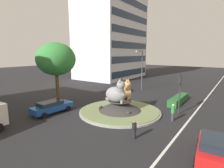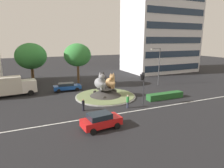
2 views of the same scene
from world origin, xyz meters
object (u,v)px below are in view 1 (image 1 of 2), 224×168
broadleaf_tree_behind_island (56,59)px  pedestrian_green_shirt (173,112)px  hatchback_near_shophouse (52,107)px  traffic_light_mast (179,85)px  sedan_on_far_lane (214,148)px  cat_statue_grey (117,93)px  pedestrian_black_shirt (134,129)px  streetlight_arm (141,68)px  office_tower (111,26)px  cat_statue_calico (124,91)px

broadleaf_tree_behind_island → pedestrian_green_shirt: 15.63m
hatchback_near_shophouse → traffic_light_mast: bearing=-52.9°
pedestrian_green_shirt → sedan_on_far_lane: bearing=141.1°
cat_statue_grey → traffic_light_mast: traffic_light_mast is taller
pedestrian_black_shirt → streetlight_arm: bearing=-69.3°
traffic_light_mast → broadleaf_tree_behind_island: broadleaf_tree_behind_island is taller
office_tower → hatchback_near_shophouse: 34.08m
cat_statue_grey → streetlight_arm: streetlight_arm is taller
pedestrian_black_shirt → cat_statue_grey: bearing=-46.0°
cat_statue_calico → broadleaf_tree_behind_island: 9.80m
streetlight_arm → cat_statue_grey: bearing=23.1°
sedan_on_far_lane → hatchback_near_shophouse: (-0.49, 16.35, -0.09)m
streetlight_arm → pedestrian_green_shirt: streetlight_arm is taller
traffic_light_mast → broadleaf_tree_behind_island: size_ratio=0.56×
pedestrian_green_shirt → sedan_on_far_lane: (-5.30, -4.26, -0.09)m
broadleaf_tree_behind_island → streetlight_arm: bearing=-18.0°
hatchback_near_shophouse → cat_statue_grey: bearing=-54.8°
cat_statue_grey → sedan_on_far_lane: cat_statue_grey is taller
cat_statue_calico → office_tower: size_ratio=0.09×
pedestrian_black_shirt → hatchback_near_shophouse: (-0.11, 10.77, -0.04)m
traffic_light_mast → office_tower: (20.63, 24.43, 10.65)m
cat_statue_grey → sedan_on_far_lane: bearing=-27.1°
office_tower → cat_statue_calico: bearing=-142.3°
pedestrian_green_shirt → streetlight_arm: bearing=-38.4°
cat_statue_grey → cat_statue_calico: 1.84m
office_tower → cat_statue_grey: bearing=-144.1°
streetlight_arm → hatchback_near_shophouse: streetlight_arm is taller
pedestrian_green_shirt → pedestrian_black_shirt: 5.84m
cat_statue_grey → pedestrian_black_shirt: (-3.92, -4.45, -1.65)m
cat_statue_calico → streetlight_arm: 12.36m
cat_statue_calico → office_tower: (22.92, 18.66, 11.70)m
office_tower → pedestrian_green_shirt: office_tower is taller
cat_statue_grey → traffic_light_mast: bearing=28.7°
traffic_light_mast → pedestrian_black_shirt: traffic_light_mast is taller
broadleaf_tree_behind_island → hatchback_near_shophouse: bearing=-138.6°
traffic_light_mast → hatchback_near_shophouse: (-8.15, 11.91, -2.61)m
traffic_light_mast → cat_statue_grey: bearing=34.6°
traffic_light_mast → sedan_on_far_lane: (-7.66, -4.44, -2.52)m
pedestrian_black_shirt → pedestrian_green_shirt: bearing=-107.7°
cat_statue_calico → streetlight_arm: (11.67, 3.62, 1.90)m
cat_statue_calico → hatchback_near_shophouse: (-5.86, 6.14, -1.57)m
office_tower → hatchback_near_shophouse: size_ratio=5.82×
traffic_light_mast → hatchback_near_shophouse: 14.66m
sedan_on_far_lane → hatchback_near_shophouse: 16.35m
pedestrian_green_shirt → hatchback_near_shophouse: (-5.80, 12.09, -0.18)m
traffic_light_mast → broadleaf_tree_behind_island: 15.50m
office_tower → broadleaf_tree_behind_island: (-26.14, -10.20, -7.96)m
cat_statue_grey → pedestrian_black_shirt: bearing=-49.1°
pedestrian_green_shirt → cat_statue_grey: bearing=29.4°
office_tower → pedestrian_black_shirt: 39.24m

